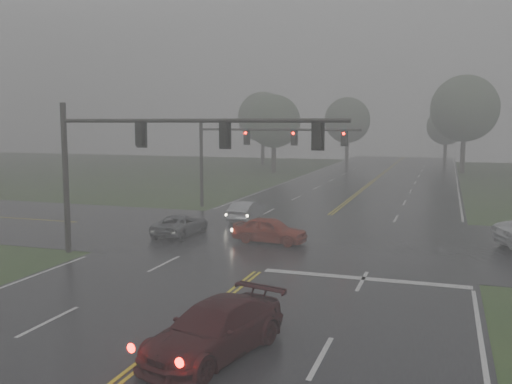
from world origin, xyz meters
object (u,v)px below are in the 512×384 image
(sedan_maroon, at_px, (215,355))
(signal_gantry_near, at_px, (144,149))
(signal_gantry_far, at_px, (248,146))
(car_grey, at_px, (181,235))
(sedan_silver, at_px, (246,221))
(sedan_red, at_px, (270,243))

(sedan_maroon, relative_size, signal_gantry_near, 0.36)
(signal_gantry_near, distance_m, signal_gantry_far, 16.42)
(car_grey, height_order, signal_gantry_far, signal_gantry_far)
(sedan_maroon, xyz_separation_m, sedan_silver, (-6.48, 20.89, 0.00))
(sedan_red, xyz_separation_m, signal_gantry_far, (-5.13, 11.14, 4.73))
(sedan_red, relative_size, signal_gantry_near, 0.29)
(sedan_maroon, bearing_deg, signal_gantry_far, 122.03)
(car_grey, xyz_separation_m, signal_gantry_near, (0.95, -5.66, 5.22))
(sedan_red, bearing_deg, sedan_silver, 35.74)
(sedan_maroon, relative_size, car_grey, 1.19)
(sedan_silver, bearing_deg, car_grey, 70.64)
(sedan_maroon, distance_m, signal_gantry_far, 27.49)
(sedan_red, distance_m, car_grey, 5.49)
(sedan_maroon, height_order, sedan_silver, sedan_maroon)
(sedan_maroon, distance_m, car_grey, 17.29)
(signal_gantry_near, xyz_separation_m, signal_gantry_far, (-0.60, 16.40, -0.50))
(sedan_silver, relative_size, car_grey, 0.92)
(sedan_red, relative_size, sedan_silver, 1.03)
(signal_gantry_near, bearing_deg, sedan_silver, 85.12)
(car_grey, relative_size, signal_gantry_far, 0.35)
(car_grey, bearing_deg, sedan_maroon, 121.19)
(sedan_maroon, relative_size, sedan_silver, 1.29)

